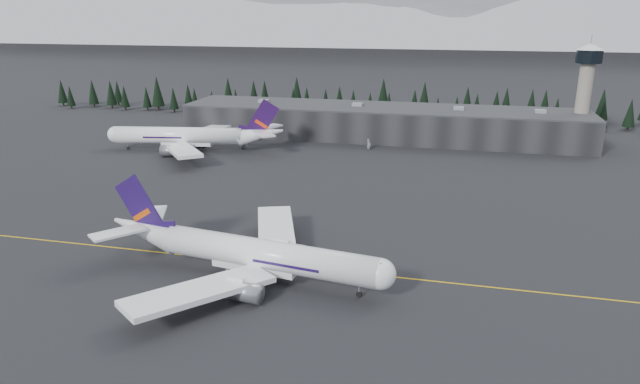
% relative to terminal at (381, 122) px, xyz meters
% --- Properties ---
extents(ground, '(1400.00, 1400.00, 0.00)m').
position_rel_terminal_xyz_m(ground, '(0.00, -125.00, -6.30)').
color(ground, black).
rests_on(ground, ground).
extents(taxiline, '(400.00, 0.40, 0.02)m').
position_rel_terminal_xyz_m(taxiline, '(0.00, -127.00, -6.29)').
color(taxiline, gold).
rests_on(taxiline, ground).
extents(terminal, '(160.00, 30.00, 12.60)m').
position_rel_terminal_xyz_m(terminal, '(0.00, 0.00, 0.00)').
color(terminal, black).
rests_on(terminal, ground).
extents(control_tower, '(10.00, 10.00, 37.70)m').
position_rel_terminal_xyz_m(control_tower, '(75.00, 3.00, 17.11)').
color(control_tower, gray).
rests_on(control_tower, ground).
extents(treeline, '(360.00, 20.00, 15.00)m').
position_rel_terminal_xyz_m(treeline, '(0.00, 37.00, 1.20)').
color(treeline, black).
rests_on(treeline, ground).
extents(mountain_ridge, '(4400.00, 900.00, 420.00)m').
position_rel_terminal_xyz_m(mountain_ridge, '(0.00, 875.00, -6.30)').
color(mountain_ridge, white).
rests_on(mountain_ridge, ground).
extents(jet_main, '(60.84, 55.81, 17.95)m').
position_rel_terminal_xyz_m(jet_main, '(-8.22, -133.20, -1.24)').
color(jet_main, white).
rests_on(jet_main, ground).
extents(jet_parked, '(65.43, 59.92, 19.37)m').
position_rel_terminal_xyz_m(jet_parked, '(-63.71, -39.25, -0.84)').
color(jet_parked, white).
rests_on(jet_parked, ground).
extents(gse_vehicle_a, '(3.09, 5.35, 1.40)m').
position_rel_terminal_xyz_m(gse_vehicle_a, '(-47.14, -31.95, -5.60)').
color(gse_vehicle_a, silver).
rests_on(gse_vehicle_a, ground).
extents(gse_vehicle_b, '(4.16, 2.54, 1.32)m').
position_rel_terminal_xyz_m(gse_vehicle_b, '(-1.61, -21.36, -5.64)').
color(gse_vehicle_b, silver).
rests_on(gse_vehicle_b, ground).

